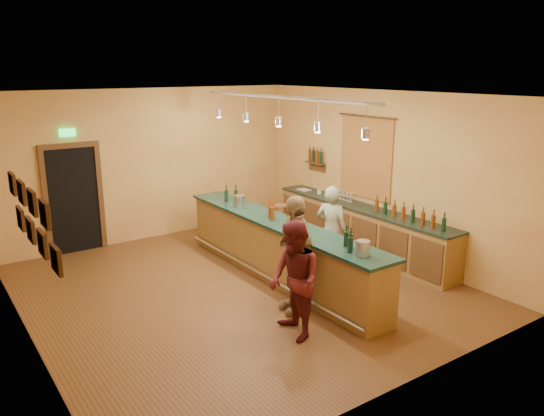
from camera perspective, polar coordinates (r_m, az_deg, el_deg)
floor at (r=9.06m, az=-3.50°, el=-8.59°), size 7.00×7.00×0.00m
ceiling at (r=8.32m, az=-3.86°, el=12.06°), size 6.50×7.00×0.02m
wall_back at (r=11.63m, az=-12.71°, el=4.58°), size 6.50×0.02×3.20m
wall_front at (r=5.96m, az=14.19°, el=-5.23°), size 6.50×0.02×3.20m
wall_left at (r=7.47m, az=-25.51°, el=-2.18°), size 0.02×7.00×3.20m
wall_right at (r=10.56m, az=11.59°, el=3.63°), size 0.02×7.00×3.20m
doorway at (r=11.18m, az=-20.58°, el=1.11°), size 1.15×0.09×2.48m
tapestry at (r=10.78m, az=10.05°, el=5.28°), size 0.03×1.40×1.60m
bottle_shelf at (r=11.87m, az=4.69°, el=5.42°), size 0.17×0.55×0.54m
picture_grid at (r=6.67m, az=-24.38°, el=-0.84°), size 0.06×2.20×0.70m
back_counter at (r=10.76m, az=9.56°, el=-2.18°), size 0.60×4.55×1.27m
tasting_bar at (r=9.25m, az=0.69°, el=-4.03°), size 0.73×5.10×1.38m
pendant_track at (r=8.78m, az=0.74°, el=10.82°), size 0.11×4.60×0.50m
bartender at (r=9.45m, az=6.42°, el=-2.41°), size 0.58×0.69×1.62m
customer_a at (r=7.21m, az=2.43°, el=-7.81°), size 0.77×0.91×1.65m
customer_b at (r=7.94m, az=2.51°, el=-5.00°), size 0.67×1.14×1.81m
bar_stool at (r=11.91m, az=0.96°, el=-0.30°), size 0.31×0.31×0.63m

